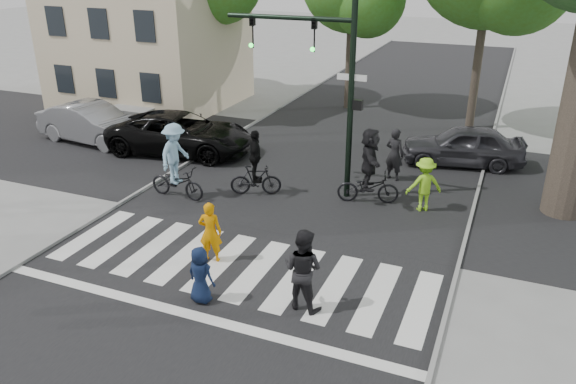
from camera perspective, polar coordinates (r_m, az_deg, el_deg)
name	(u,v)px	position (r m, az deg, el deg)	size (l,w,h in m)	color
ground	(219,287)	(13.36, -7.02, -9.54)	(120.00, 120.00, 0.00)	gray
road_stem	(298,204)	(17.32, 1.00, -1.27)	(10.00, 70.00, 0.01)	black
road_cross	(329,172)	(19.93, 4.18, 2.05)	(70.00, 10.00, 0.01)	black
curb_left	(160,180)	(19.57, -12.89, 1.24)	(0.10, 70.00, 0.10)	gray
curb_right	(467,232)	(16.34, 17.75, -3.88)	(0.10, 70.00, 0.10)	gray
crosswalk	(232,273)	(13.84, -5.68, -8.17)	(10.00, 3.85, 0.01)	silver
traffic_signal	(325,72)	(17.08, 3.74, 12.10)	(4.45, 0.29, 6.00)	black
house	(148,26)	(29.46, -14.06, 16.01)	(8.40, 8.10, 8.82)	beige
pedestrian_woman	(210,232)	(14.06, -7.90, -4.05)	(0.58, 0.38, 1.60)	orange
pedestrian_child	(200,275)	(12.57, -8.89, -8.33)	(0.66, 0.43, 1.34)	#0E1A37
pedestrian_adult	(303,269)	(12.11, 1.52, -7.86)	(0.92, 0.71, 1.88)	black
cyclist_left	(176,166)	(17.80, -11.32, 2.59)	(1.93, 1.27, 2.42)	black
cyclist_mid	(256,169)	(17.76, -3.32, 2.38)	(1.68, 1.07, 2.13)	black
cyclist_right	(369,170)	(17.26, 8.23, 2.22)	(1.99, 1.84, 2.39)	black
car_suv	(181,133)	(22.00, -10.83, 5.88)	(2.56, 5.56, 1.55)	black
car_silver	(92,123)	(24.19, -19.28, 6.61)	(1.67, 4.80, 1.58)	gray
car_grey	(463,145)	(21.33, 17.36, 4.54)	(1.72, 4.28, 1.46)	#333338
bystander_hivis	(424,184)	(17.12, 13.68, 0.75)	(1.07, 0.62, 1.66)	#8DDA20
bystander_dark	(394,154)	(19.26, 10.77, 3.78)	(0.66, 0.43, 1.81)	black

